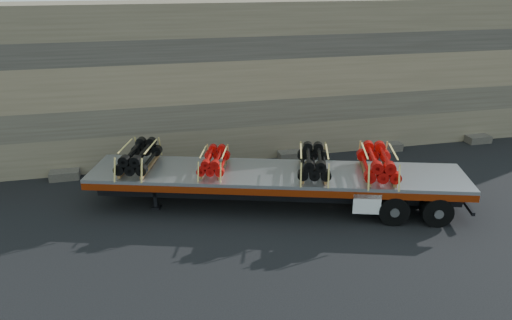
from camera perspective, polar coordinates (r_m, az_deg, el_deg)
The scene contains 7 objects.
ground at distance 18.69m, azimuth 2.53°, elevation -5.33°, with size 120.00×120.00×0.00m, color black.
rock_wall at distance 23.56m, azimuth -1.81°, elevation 9.24°, with size 44.00×3.00×7.00m, color #7A6B54.
trailer at distance 18.48m, azimuth 2.31°, elevation -3.30°, with size 13.65×2.62×1.36m, color #B1B4B9, non-canonical shape.
bundle_front at distance 18.90m, azimuth -13.24°, elevation 0.29°, with size 1.16×2.32×0.82m, color black, non-canonical shape.
bundle_midfront at distance 18.29m, azimuth -4.82°, elevation -0.15°, with size 0.96×1.91×0.68m, color #BF0C0A, non-canonical shape.
bundle_midrear at distance 18.07m, azimuth 6.60°, elevation -0.27°, with size 1.13×2.27×0.80m, color black, non-canonical shape.
bundle_rear at distance 18.31m, azimuth 13.76°, elevation -0.37°, with size 1.22×2.44×0.87m, color #BF0C0A, non-canonical shape.
Camera 1 is at (-4.81, -16.07, 8.23)m, focal length 35.00 mm.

